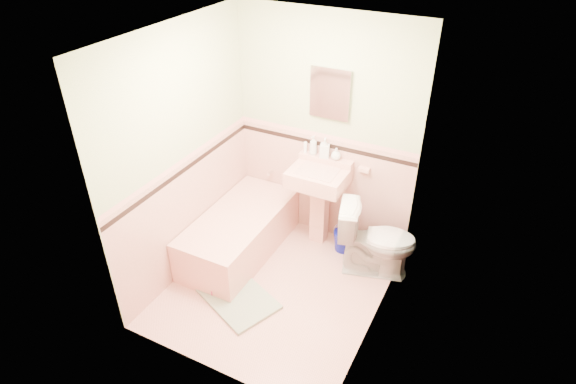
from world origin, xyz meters
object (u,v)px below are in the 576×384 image
at_px(soap_bottle_mid, 325,148).
at_px(shoe, 219,293).
at_px(soap_bottle_left, 313,145).
at_px(medicine_cabinet, 330,93).
at_px(toilet, 377,240).
at_px(sink, 317,207).
at_px(bathtub, 240,234).
at_px(soap_bottle_right, 336,154).
at_px(bucket, 344,241).

relative_size(soap_bottle_mid, shoe, 1.54).
bearing_deg(soap_bottle_left, shoe, -103.24).
xyz_separation_m(medicine_cabinet, soap_bottle_left, (-0.15, -0.03, -0.59)).
bearing_deg(medicine_cabinet, toilet, -27.02).
bearing_deg(soap_bottle_mid, sink, -83.95).
bearing_deg(sink, bathtub, -142.07).
bearing_deg(toilet, shoe, 115.62).
xyz_separation_m(soap_bottle_left, toilet, (0.89, -0.35, -0.71)).
bearing_deg(soap_bottle_mid, shoe, -108.20).
relative_size(soap_bottle_left, toilet, 0.26).
bearing_deg(medicine_cabinet, soap_bottle_right, -15.30).
xyz_separation_m(medicine_cabinet, soap_bottle_mid, (-0.02, -0.03, -0.59)).
bearing_deg(shoe, bucket, 51.53).
bearing_deg(shoe, toilet, 35.91).
xyz_separation_m(soap_bottle_mid, bucket, (0.35, -0.17, -0.99)).
bearing_deg(toilet, medicine_cabinet, 47.20).
bearing_deg(bucket, toilet, -23.10).
relative_size(soap_bottle_left, shoe, 1.49).
xyz_separation_m(sink, soap_bottle_right, (0.11, 0.18, 0.60)).
relative_size(sink, bucket, 4.02).
bearing_deg(medicine_cabinet, sink, -90.00).
height_order(bathtub, shoe, bathtub).
bearing_deg(sink, soap_bottle_mid, 96.05).
height_order(sink, bucket, sink).
bearing_deg(bucket, soap_bottle_left, 160.38).
distance_m(bucket, shoe, 1.49).
relative_size(medicine_cabinet, soap_bottle_left, 2.37).
bearing_deg(medicine_cabinet, shoe, -108.53).
bearing_deg(bathtub, toilet, 14.46).
xyz_separation_m(bathtub, soap_bottle_left, (0.53, 0.71, 0.88)).
bearing_deg(bucket, sink, -178.32).
bearing_deg(soap_bottle_mid, bathtub, -132.95).
bearing_deg(soap_bottle_left, bucket, -19.62).
distance_m(bathtub, shoe, 0.76).
height_order(soap_bottle_mid, soap_bottle_right, soap_bottle_mid).
bearing_deg(toilet, soap_bottle_mid, 49.65).
xyz_separation_m(soap_bottle_mid, toilet, (0.75, -0.35, -0.71)).
xyz_separation_m(bathtub, soap_bottle_right, (0.79, 0.71, 0.84)).
height_order(soap_bottle_left, toilet, soap_bottle_left).
bearing_deg(sink, bucket, 1.68).
xyz_separation_m(soap_bottle_right, shoe, (-0.60, -1.42, -1.01)).
bearing_deg(soap_bottle_mid, toilet, -24.58).
bearing_deg(bucket, soap_bottle_right, 141.76).
distance_m(medicine_cabinet, toilet, 1.54).
relative_size(soap_bottle_right, bucket, 0.56).
bearing_deg(medicine_cabinet, soap_bottle_mid, -122.46).
relative_size(sink, medicine_cabinet, 1.88).
bearing_deg(shoe, soap_bottle_left, 71.28).
height_order(toilet, bucket, toilet).
distance_m(soap_bottle_right, toilet, 0.98).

